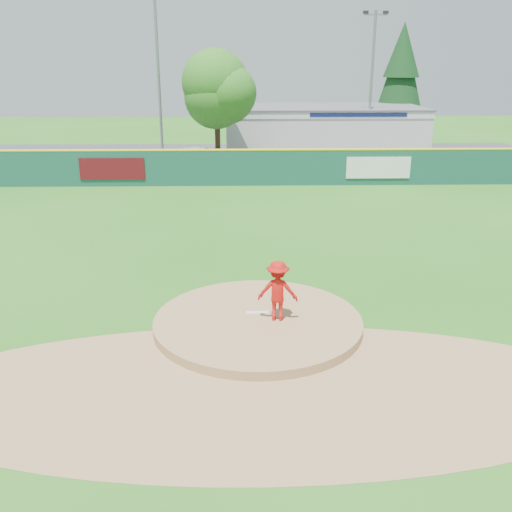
{
  "coord_description": "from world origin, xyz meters",
  "views": [
    {
      "loc": [
        -0.39,
        -13.67,
        6.69
      ],
      "look_at": [
        0.0,
        2.0,
        1.3
      ],
      "focal_mm": 40.0,
      "sensor_mm": 36.0,
      "label": 1
    }
  ],
  "objects_px": {
    "playground_slide": "(50,163)",
    "light_pole_left": "(158,70)",
    "pitcher": "(278,291)",
    "van": "(201,158)",
    "light_pole_right": "(372,77)",
    "conifer_tree": "(401,75)",
    "pool_building_grp": "(322,128)",
    "deciduous_tree": "(217,95)"
  },
  "relations": [
    {
      "from": "pool_building_grp",
      "to": "deciduous_tree",
      "type": "relative_size",
      "value": 2.07
    },
    {
      "from": "pool_building_grp",
      "to": "playground_slide",
      "type": "distance_m",
      "value": 20.96
    },
    {
      "from": "pitcher",
      "to": "pool_building_grp",
      "type": "height_order",
      "value": "pool_building_grp"
    },
    {
      "from": "pitcher",
      "to": "pool_building_grp",
      "type": "distance_m",
      "value": 32.52
    },
    {
      "from": "van",
      "to": "pitcher",
      "type": "bearing_deg",
      "value": -163.59
    },
    {
      "from": "deciduous_tree",
      "to": "van",
      "type": "bearing_deg",
      "value": -116.24
    },
    {
      "from": "light_pole_right",
      "to": "light_pole_left",
      "type": "bearing_deg",
      "value": -172.41
    },
    {
      "from": "pool_building_grp",
      "to": "pitcher",
      "type": "bearing_deg",
      "value": -99.72
    },
    {
      "from": "conifer_tree",
      "to": "light_pole_left",
      "type": "height_order",
      "value": "light_pole_left"
    },
    {
      "from": "pool_building_grp",
      "to": "light_pole_left",
      "type": "height_order",
      "value": "light_pole_left"
    },
    {
      "from": "pool_building_grp",
      "to": "deciduous_tree",
      "type": "bearing_deg",
      "value": -138.84
    },
    {
      "from": "pitcher",
      "to": "light_pole_right",
      "type": "height_order",
      "value": "light_pole_right"
    },
    {
      "from": "light_pole_right",
      "to": "pitcher",
      "type": "bearing_deg",
      "value": -106.28
    },
    {
      "from": "playground_slide",
      "to": "deciduous_tree",
      "type": "distance_m",
      "value": 11.4
    },
    {
      "from": "playground_slide",
      "to": "light_pole_left",
      "type": "bearing_deg",
      "value": 41.08
    },
    {
      "from": "pitcher",
      "to": "light_pole_right",
      "type": "bearing_deg",
      "value": -98.86
    },
    {
      "from": "conifer_tree",
      "to": "van",
      "type": "bearing_deg",
      "value": -140.87
    },
    {
      "from": "pitcher",
      "to": "light_pole_right",
      "type": "relative_size",
      "value": 0.16
    },
    {
      "from": "pitcher",
      "to": "deciduous_tree",
      "type": "bearing_deg",
      "value": -76.85
    },
    {
      "from": "van",
      "to": "light_pole_left",
      "type": "height_order",
      "value": "light_pole_left"
    },
    {
      "from": "pool_building_grp",
      "to": "deciduous_tree",
      "type": "xyz_separation_m",
      "value": [
        -8.0,
        -6.99,
        2.89
      ]
    },
    {
      "from": "pool_building_grp",
      "to": "light_pole_left",
      "type": "distance_m",
      "value": 13.72
    },
    {
      "from": "light_pole_left",
      "to": "light_pole_right",
      "type": "xyz_separation_m",
      "value": [
        15.0,
        2.0,
        -0.51
      ]
    },
    {
      "from": "deciduous_tree",
      "to": "pool_building_grp",
      "type": "bearing_deg",
      "value": 41.16
    },
    {
      "from": "conifer_tree",
      "to": "light_pole_right",
      "type": "distance_m",
      "value": 8.06
    },
    {
      "from": "pitcher",
      "to": "conifer_tree",
      "type": "distance_m",
      "value": 38.42
    },
    {
      "from": "pool_building_grp",
      "to": "deciduous_tree",
      "type": "distance_m",
      "value": 11.01
    },
    {
      "from": "pool_building_grp",
      "to": "deciduous_tree",
      "type": "height_order",
      "value": "deciduous_tree"
    },
    {
      "from": "pitcher",
      "to": "conifer_tree",
      "type": "bearing_deg",
      "value": -101.68
    },
    {
      "from": "deciduous_tree",
      "to": "light_pole_left",
      "type": "height_order",
      "value": "light_pole_left"
    },
    {
      "from": "pitcher",
      "to": "van",
      "type": "relative_size",
      "value": 0.31
    },
    {
      "from": "deciduous_tree",
      "to": "light_pole_right",
      "type": "relative_size",
      "value": 0.74
    },
    {
      "from": "van",
      "to": "conifer_tree",
      "type": "distance_m",
      "value": 21.17
    },
    {
      "from": "pitcher",
      "to": "light_pole_left",
      "type": "distance_m",
      "value": 28.27
    },
    {
      "from": "light_pole_right",
      "to": "pool_building_grp",
      "type": "bearing_deg",
      "value": 135.05
    },
    {
      "from": "conifer_tree",
      "to": "light_pole_right",
      "type": "height_order",
      "value": "light_pole_right"
    },
    {
      "from": "light_pole_right",
      "to": "conifer_tree",
      "type": "bearing_deg",
      "value": 60.26
    },
    {
      "from": "deciduous_tree",
      "to": "light_pole_right",
      "type": "distance_m",
      "value": 11.75
    },
    {
      "from": "van",
      "to": "deciduous_tree",
      "type": "distance_m",
      "value": 4.43
    },
    {
      "from": "pitcher",
      "to": "van",
      "type": "bearing_deg",
      "value": -73.93
    },
    {
      "from": "van",
      "to": "deciduous_tree",
      "type": "height_order",
      "value": "deciduous_tree"
    },
    {
      "from": "playground_slide",
      "to": "light_pole_right",
      "type": "bearing_deg",
      "value": 19.24
    }
  ]
}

